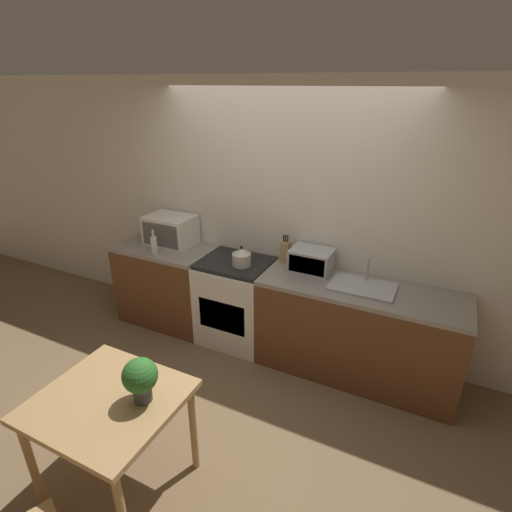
% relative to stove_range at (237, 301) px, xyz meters
% --- Properties ---
extents(ground_plane, '(16.00, 16.00, 0.00)m').
position_rel_stove_range_xyz_m(ground_plane, '(0.37, -0.83, -0.45)').
color(ground_plane, brown).
extents(wall_back, '(10.00, 0.06, 2.60)m').
position_rel_stove_range_xyz_m(wall_back, '(0.37, 0.34, 0.85)').
color(wall_back, silver).
rests_on(wall_back, ground_plane).
extents(counter_left_run, '(1.05, 0.62, 0.90)m').
position_rel_stove_range_xyz_m(counter_left_run, '(-0.87, 0.00, 0.00)').
color(counter_left_run, brown).
rests_on(counter_left_run, ground_plane).
extents(counter_right_run, '(1.78, 0.62, 0.90)m').
position_rel_stove_range_xyz_m(counter_right_run, '(1.24, 0.00, 0.00)').
color(counter_right_run, brown).
rests_on(counter_right_run, ground_plane).
extents(stove_range, '(0.70, 0.62, 0.90)m').
position_rel_stove_range_xyz_m(stove_range, '(0.00, 0.00, 0.00)').
color(stove_range, silver).
rests_on(stove_range, ground_plane).
extents(kettle, '(0.18, 0.18, 0.21)m').
position_rel_stove_range_xyz_m(kettle, '(0.10, -0.05, 0.54)').
color(kettle, beige).
rests_on(kettle, stove_range).
extents(microwave, '(0.51, 0.37, 0.32)m').
position_rel_stove_range_xyz_m(microwave, '(-0.86, 0.10, 0.61)').
color(microwave, silver).
rests_on(microwave, counter_left_run).
extents(bottle, '(0.06, 0.06, 0.26)m').
position_rel_stove_range_xyz_m(bottle, '(-0.84, -0.21, 0.55)').
color(bottle, silver).
rests_on(bottle, counter_left_run).
extents(knife_block, '(0.09, 0.07, 0.29)m').
position_rel_stove_range_xyz_m(knife_block, '(0.44, 0.20, 0.56)').
color(knife_block, tan).
rests_on(knife_block, counter_right_run).
extents(toaster_oven, '(0.39, 0.29, 0.21)m').
position_rel_stove_range_xyz_m(toaster_oven, '(0.73, 0.14, 0.56)').
color(toaster_oven, '#ADAFB5').
rests_on(toaster_oven, counter_right_run).
extents(sink_basin, '(0.55, 0.36, 0.24)m').
position_rel_stove_range_xyz_m(sink_basin, '(1.25, 0.01, 0.47)').
color(sink_basin, '#ADAFB5').
rests_on(sink_basin, counter_right_run).
extents(dining_table, '(0.86, 0.80, 0.76)m').
position_rel_stove_range_xyz_m(dining_table, '(0.12, -1.85, 0.21)').
color(dining_table, tan).
rests_on(dining_table, ground_plane).
extents(potted_plant, '(0.21, 0.21, 0.29)m').
position_rel_stove_range_xyz_m(potted_plant, '(0.32, -1.76, 0.48)').
color(potted_plant, '#424247').
rests_on(potted_plant, dining_table).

